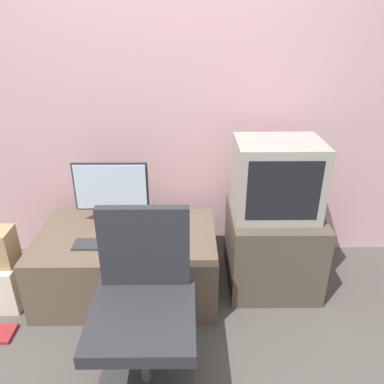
{
  "coord_description": "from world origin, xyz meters",
  "views": [
    {
      "loc": [
        0.2,
        -1.34,
        1.78
      ],
      "look_at": [
        0.22,
        0.93,
        0.7
      ],
      "focal_mm": 35.0,
      "sensor_mm": 36.0,
      "label": 1
    }
  ],
  "objects_px": {
    "mouse": "(136,241)",
    "office_chair": "(144,313)",
    "main_monitor": "(112,193)",
    "crt_tv": "(277,178)",
    "keyboard": "(100,244)",
    "cardboard_box_lower": "(7,283)"
  },
  "relations": [
    {
      "from": "mouse",
      "to": "office_chair",
      "type": "distance_m",
      "value": 0.61
    },
    {
      "from": "mouse",
      "to": "office_chair",
      "type": "height_order",
      "value": "office_chair"
    },
    {
      "from": "keyboard",
      "to": "office_chair",
      "type": "distance_m",
      "value": 0.67
    },
    {
      "from": "main_monitor",
      "to": "cardboard_box_lower",
      "type": "bearing_deg",
      "value": -156.03
    },
    {
      "from": "keyboard",
      "to": "cardboard_box_lower",
      "type": "relative_size",
      "value": 1.05
    },
    {
      "from": "keyboard",
      "to": "crt_tv",
      "type": "xyz_separation_m",
      "value": [
        1.14,
        0.21,
        0.36
      ]
    },
    {
      "from": "crt_tv",
      "to": "office_chair",
      "type": "height_order",
      "value": "crt_tv"
    },
    {
      "from": "mouse",
      "to": "office_chair",
      "type": "xyz_separation_m",
      "value": [
        0.11,
        -0.6,
        -0.04
      ]
    },
    {
      "from": "main_monitor",
      "to": "mouse",
      "type": "height_order",
      "value": "main_monitor"
    },
    {
      "from": "keyboard",
      "to": "main_monitor",
      "type": "bearing_deg",
      "value": 82.86
    },
    {
      "from": "keyboard",
      "to": "mouse",
      "type": "distance_m",
      "value": 0.23
    },
    {
      "from": "crt_tv",
      "to": "office_chair",
      "type": "bearing_deg",
      "value": -135.25
    },
    {
      "from": "keyboard",
      "to": "cardboard_box_lower",
      "type": "bearing_deg",
      "value": -179.55
    },
    {
      "from": "keyboard",
      "to": "crt_tv",
      "type": "height_order",
      "value": "crt_tv"
    },
    {
      "from": "main_monitor",
      "to": "crt_tv",
      "type": "distance_m",
      "value": 1.11
    },
    {
      "from": "office_chair",
      "to": "cardboard_box_lower",
      "type": "relative_size",
      "value": 2.92
    },
    {
      "from": "crt_tv",
      "to": "office_chair",
      "type": "distance_m",
      "value": 1.19
    },
    {
      "from": "keyboard",
      "to": "office_chair",
      "type": "height_order",
      "value": "office_chair"
    },
    {
      "from": "main_monitor",
      "to": "mouse",
      "type": "relative_size",
      "value": 7.84
    },
    {
      "from": "main_monitor",
      "to": "crt_tv",
      "type": "height_order",
      "value": "crt_tv"
    },
    {
      "from": "crt_tv",
      "to": "cardboard_box_lower",
      "type": "height_order",
      "value": "crt_tv"
    },
    {
      "from": "main_monitor",
      "to": "office_chair",
      "type": "xyz_separation_m",
      "value": [
        0.3,
        -0.88,
        -0.25
      ]
    }
  ]
}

